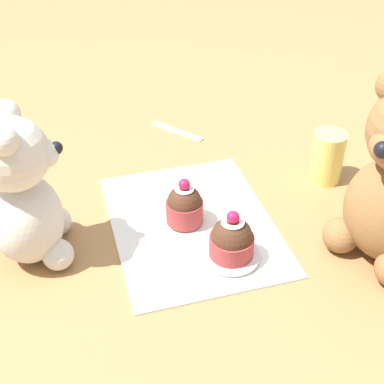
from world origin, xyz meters
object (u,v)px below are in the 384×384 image
at_px(teddy_bear_cream, 23,194).
at_px(saucer_plate, 231,255).
at_px(cupcake_near_tan_bear, 232,240).
at_px(cupcake_near_cream_bear, 184,205).
at_px(teaspoon, 177,131).
at_px(juice_glass, 327,157).

distance_m(teddy_bear_cream, saucer_plate, 0.27).
height_order(teddy_bear_cream, cupcake_near_tan_bear, teddy_bear_cream).
distance_m(cupcake_near_cream_bear, cupcake_near_tan_bear, 0.09).
bearing_deg(teaspoon, cupcake_near_tan_bear, 138.48).
relative_size(saucer_plate, cupcake_near_tan_bear, 1.10).
xyz_separation_m(teddy_bear_cream, cupcake_near_tan_bear, (-0.08, -0.24, -0.06)).
distance_m(juice_glass, teaspoon, 0.27).
relative_size(cupcake_near_tan_bear, juice_glass, 0.84).
bearing_deg(juice_glass, teddy_bear_cream, 96.50).
bearing_deg(teddy_bear_cream, juice_glass, -80.70).
bearing_deg(teaspoon, teddy_bear_cream, 96.00).
distance_m(teddy_bear_cream, teaspoon, 0.37).
bearing_deg(juice_glass, cupcake_near_cream_bear, 101.11).
distance_m(cupcake_near_tan_bear, teaspoon, 0.34).
bearing_deg(juice_glass, cupcake_near_tan_bear, 123.65).
bearing_deg(teaspoon, saucer_plate, 138.48).
xyz_separation_m(saucer_plate, juice_glass, (0.13, -0.20, 0.03)).
xyz_separation_m(teddy_bear_cream, cupcake_near_cream_bear, (0.00, -0.20, -0.06)).
xyz_separation_m(cupcake_near_cream_bear, saucer_plate, (-0.09, -0.04, -0.02)).
xyz_separation_m(teddy_bear_cream, juice_glass, (0.05, -0.44, -0.05)).
bearing_deg(saucer_plate, teddy_bear_cream, 70.87).
bearing_deg(teddy_bear_cream, teaspoon, -42.43).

